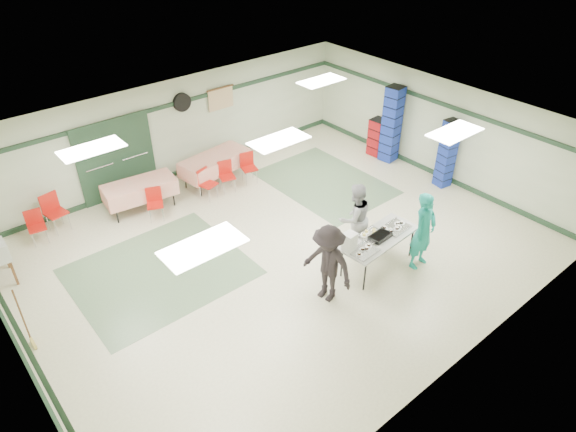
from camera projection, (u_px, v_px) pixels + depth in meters
floor at (280, 248)px, 11.63m from camera, size 11.00×11.00×0.00m
ceiling at (279, 139)px, 10.12m from camera, size 11.00×11.00×0.00m
wall_back at (174, 129)px, 13.74m from camera, size 11.00×0.00×11.00m
wall_front at (461, 314)px, 8.01m from camera, size 11.00×0.00×11.00m
wall_left at (5, 317)px, 7.96m from camera, size 0.00×9.00×9.00m
wall_right at (438, 128)px, 13.79m from camera, size 0.00×9.00×9.00m
trim_back at (171, 105)px, 13.33m from camera, size 11.00×0.06×0.10m
baseboard_back at (180, 172)px, 14.45m from camera, size 11.00×0.06×0.12m
baseboard_left at (30, 371)px, 8.70m from camera, size 0.06×9.00×0.12m
trim_right at (442, 104)px, 13.39m from camera, size 0.06×9.00×0.10m
baseboard_right at (430, 171)px, 14.50m from camera, size 0.06×9.00×0.12m
green_patch_a at (160, 271)px, 10.94m from camera, size 3.50×3.00×0.01m
green_patch_b at (325, 182)px, 14.07m from camera, size 2.50×3.50×0.01m
double_door_left at (98, 165)px, 12.71m from camera, size 0.90×0.06×2.10m
double_door_right at (134, 154)px, 13.21m from camera, size 0.90×0.06×2.10m
door_frame at (116, 159)px, 12.94m from camera, size 2.00×0.03×2.15m
wall_fan at (182, 102)px, 13.47m from camera, size 0.50×0.10×0.50m
scroll_banner at (221, 99)px, 14.22m from camera, size 0.80×0.02×0.60m
serving_table at (379, 239)px, 10.72m from camera, size 1.92×0.90×0.76m
sheet_tray_right at (396, 228)px, 10.95m from camera, size 0.61×0.48×0.02m
sheet_tray_mid at (372, 236)px, 10.71m from camera, size 0.60×0.48×0.02m
sheet_tray_left at (364, 251)px, 10.27m from camera, size 0.58×0.46×0.02m
baking_pan at (380, 236)px, 10.64m from camera, size 0.50×0.34×0.08m
foam_box_stack at (350, 242)px, 10.22m from camera, size 0.27×0.25×0.40m
volunteer_teal at (423, 231)px, 10.67m from camera, size 0.67×0.47×1.76m
volunteer_grey at (355, 218)px, 11.16m from camera, size 0.89×0.75×1.65m
volunteer_dark at (328, 264)px, 9.82m from camera, size 0.81×1.19×1.70m
dining_table_a at (215, 162)px, 13.83m from camera, size 2.02×1.11×0.77m
dining_table_b at (140, 189)px, 12.67m from camera, size 1.82×0.98×0.77m
chair_a at (226, 173)px, 13.48m from camera, size 0.48×0.48×0.82m
chair_b at (205, 181)px, 13.15m from camera, size 0.47×0.47×0.82m
chair_c at (248, 164)px, 13.86m from camera, size 0.47×0.47×0.83m
chair_d at (154, 200)px, 12.38m from camera, size 0.50×0.50×0.81m
chair_loose_a at (53, 208)px, 11.94m from camera, size 0.51×0.51×0.94m
chair_loose_b at (35, 223)px, 11.59m from camera, size 0.42×0.42×0.80m
crate_stack_blue_a at (392, 124)px, 14.57m from camera, size 0.48×0.48×2.23m
crate_stack_red at (377, 137)px, 15.18m from camera, size 0.46×0.46×1.12m
crate_stack_blue_b at (447, 154)px, 13.44m from camera, size 0.41×0.41×1.88m
broom at (22, 316)px, 8.88m from camera, size 0.06×0.22×1.34m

